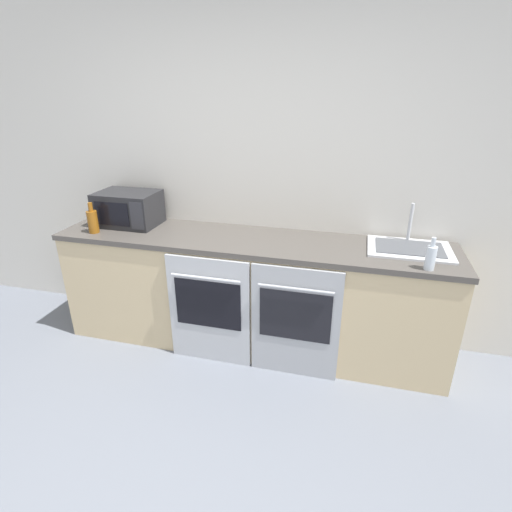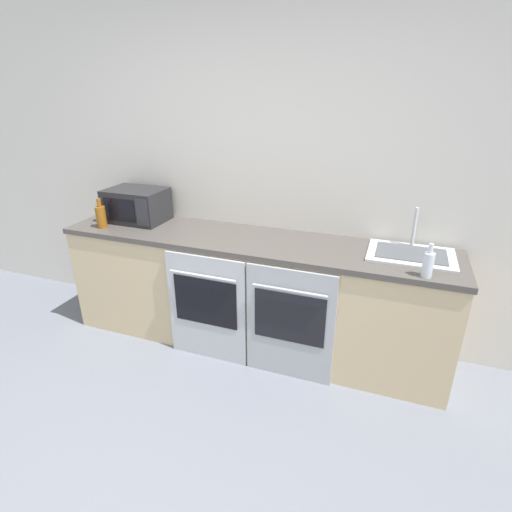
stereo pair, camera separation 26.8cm
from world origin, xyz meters
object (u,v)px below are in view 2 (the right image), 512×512
Objects in this scene: oven_right at (290,324)px; microwave at (137,205)px; oven_left at (207,308)px; bottle_clear at (428,264)px; bottle_amber at (101,216)px; sink at (411,253)px.

oven_right is 1.79× the size of microwave.
oven_left is 1.54m from bottle_clear.
microwave reaches higher than bottle_clear.
bottle_amber reaches higher than oven_right.
bottle_amber is at bearing -123.37° from microwave.
sink is (2.16, -0.01, -0.12)m from microwave.
sink is (0.71, 0.38, 0.48)m from oven_right.
sink reaches higher than oven_right.
sink reaches higher than bottle_clear.
microwave reaches higher than oven_right.
bottle_amber is at bearing -174.11° from sink.
oven_left is at bearing -164.15° from sink.
microwave is (-0.81, 0.39, 0.60)m from oven_left.
oven_left is 3.58× the size of bottle_amber.
oven_right is 1.52× the size of sink.
bottle_clear is 2.41m from bottle_amber.
microwave is 2.01× the size of bottle_amber.
oven_left is 1.79× the size of microwave.
oven_left is 1.00× the size of oven_right.
sink reaches higher than oven_left.
sink reaches higher than bottle_amber.
oven_right is 0.94m from sink.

